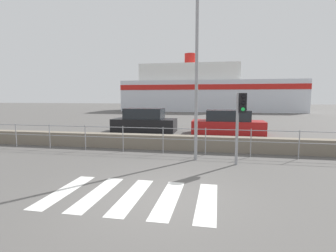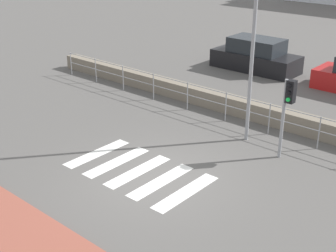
# 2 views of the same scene
# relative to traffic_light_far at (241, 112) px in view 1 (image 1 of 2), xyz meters

# --- Properties ---
(ground_plane) EXTENTS (160.00, 160.00, 0.00)m
(ground_plane) POSITION_rel_traffic_light_far_xyz_m (-2.15, -3.52, -1.85)
(ground_plane) COLOR #565451
(crosswalk) EXTENTS (4.05, 2.40, 0.01)m
(crosswalk) POSITION_rel_traffic_light_far_xyz_m (-2.77, -3.52, -1.85)
(crosswalk) COLOR silver
(crosswalk) RESTS_ON ground_plane
(seawall) EXTENTS (21.82, 0.55, 0.65)m
(seawall) POSITION_rel_traffic_light_far_xyz_m (-2.15, 2.21, -1.53)
(seawall) COLOR slate
(seawall) RESTS_ON ground_plane
(harbor_fence) EXTENTS (19.67, 0.04, 1.13)m
(harbor_fence) POSITION_rel_traffic_light_far_xyz_m (-2.15, 1.34, -1.11)
(harbor_fence) COLOR gray
(harbor_fence) RESTS_ON ground_plane
(traffic_light_far) EXTENTS (0.34, 0.32, 2.52)m
(traffic_light_far) POSITION_rel_traffic_light_far_xyz_m (0.00, 0.00, 0.00)
(traffic_light_far) COLOR gray
(traffic_light_far) RESTS_ON ground_plane
(streetlamp) EXTENTS (0.32, 1.11, 6.76)m
(streetlamp) POSITION_rel_traffic_light_far_xyz_m (-1.58, 0.28, 2.27)
(streetlamp) COLOR gray
(streetlamp) RESTS_ON ground_plane
(ferry_boat) EXTENTS (28.28, 7.53, 9.40)m
(ferry_boat) POSITION_rel_traffic_light_far_xyz_m (-2.83, 34.55, 1.37)
(ferry_boat) COLOR silver
(ferry_boat) RESTS_ON ground_plane
(parked_car_black) EXTENTS (4.31, 1.78, 1.60)m
(parked_car_black) POSITION_rel_traffic_light_far_xyz_m (-5.75, 7.90, -1.17)
(parked_car_black) COLOR black
(parked_car_black) RESTS_ON ground_plane
(parked_car_red) EXTENTS (4.57, 1.78, 1.53)m
(parked_car_red) POSITION_rel_traffic_light_far_xyz_m (-0.14, 7.90, -1.20)
(parked_car_red) COLOR #B21919
(parked_car_red) RESTS_ON ground_plane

